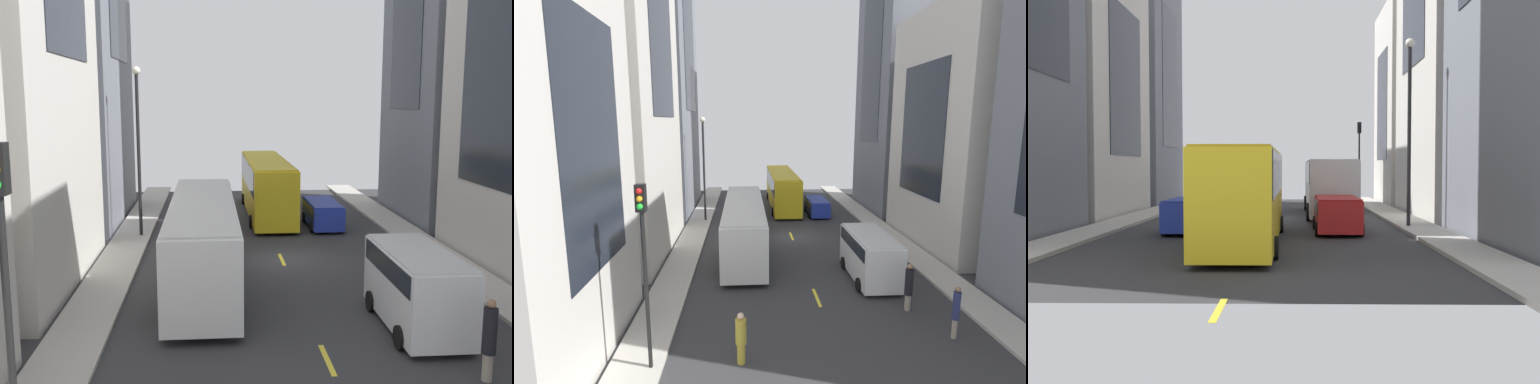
{
  "view_description": "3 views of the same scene",
  "coord_description": "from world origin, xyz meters",
  "views": [
    {
      "loc": [
        -3.29,
        -25.95,
        7.4
      ],
      "look_at": [
        -0.69,
        6.4,
        2.16
      ],
      "focal_mm": 40.88,
      "sensor_mm": 36.0,
      "label": 1
    },
    {
      "loc": [
        -3.52,
        -28.33,
        8.66
      ],
      "look_at": [
        -1.32,
        4.94,
        2.55
      ],
      "focal_mm": 27.18,
      "sensor_mm": 36.0,
      "label": 2
    },
    {
      "loc": [
        -1.57,
        32.84,
        2.94
      ],
      "look_at": [
        -1.03,
        4.39,
        1.73
      ],
      "focal_mm": 41.01,
      "sensor_mm": 36.0,
      "label": 3
    }
  ],
  "objects": [
    {
      "name": "pedestrian_waiting_curb",
      "position": [
        3.97,
        -12.04,
        1.18
      ],
      "size": [
        0.37,
        0.37,
        2.25
      ],
      "rotation": [
        0.0,
        0.0,
        0.44
      ],
      "color": "gray",
      "rests_on": "ground"
    },
    {
      "name": "lane_stripe_4",
      "position": [
        0.0,
        21.0,
        0.01
      ],
      "size": [
        0.16,
        2.0,
        0.01
      ],
      "primitive_type": "cube",
      "color": "yellow",
      "rests_on": "ground"
    },
    {
      "name": "building_east_0",
      "position": [
        12.55,
        -14.9,
        10.19
      ],
      "size": [
        7.93,
        10.26,
        20.39
      ],
      "color": "slate",
      "rests_on": "ground"
    },
    {
      "name": "lane_stripe_3",
      "position": [
        0.0,
        10.5,
        0.01
      ],
      "size": [
        0.16,
        2.0,
        0.01
      ],
      "primitive_type": "cube",
      "color": "yellow",
      "rests_on": "ground"
    },
    {
      "name": "pedestrian_crossing_mid",
      "position": [
        4.87,
        -14.47,
        1.19
      ],
      "size": [
        0.29,
        0.29,
        2.21
      ],
      "rotation": [
        0.0,
        0.0,
        3.34
      ],
      "color": "gray",
      "rests_on": "ground"
    },
    {
      "name": "lane_stripe_1",
      "position": [
        0.0,
        -10.5,
        0.01
      ],
      "size": [
        0.16,
        2.0,
        0.01
      ],
      "primitive_type": "cube",
      "color": "yellow",
      "rests_on": "ground"
    },
    {
      "name": "building_east_1",
      "position": [
        13.39,
        -2.32,
        8.06
      ],
      "size": [
        9.62,
        11.4,
        16.12
      ],
      "color": "beige",
      "rests_on": "ground"
    },
    {
      "name": "lane_stripe_2",
      "position": [
        0.0,
        0.0,
        0.01
      ],
      "size": [
        0.16,
        2.0,
        0.01
      ],
      "primitive_type": "cube",
      "color": "yellow",
      "rests_on": "ground"
    },
    {
      "name": "building_west_0",
      "position": [
        -12.17,
        -14.82,
        7.88
      ],
      "size": [
        7.16,
        9.46,
        15.75
      ],
      "color": "beige",
      "rests_on": "ground"
    },
    {
      "name": "sidewalk_east",
      "position": [
        7.46,
        0.0,
        0.07
      ],
      "size": [
        1.93,
        44.0,
        0.15
      ],
      "primitive_type": "cube",
      "color": "#B2ADA3",
      "rests_on": "ground"
    },
    {
      "name": "sidewalk_west",
      "position": [
        -7.46,
        0.0,
        0.07
      ],
      "size": [
        1.93,
        44.0,
        0.15
      ],
      "primitive_type": "cube",
      "color": "#B2ADA3",
      "rests_on": "ground"
    },
    {
      "name": "delivery_van_white",
      "position": [
        3.32,
        -8.35,
        1.51
      ],
      "size": [
        2.25,
        5.08,
        2.58
      ],
      "color": "white",
      "rests_on": "ground"
    },
    {
      "name": "traffic_light_near_corner",
      "position": [
        -6.89,
        -15.8,
        4.63
      ],
      "size": [
        0.32,
        0.44,
        6.51
      ],
      "color": "black",
      "rests_on": "ground"
    },
    {
      "name": "lane_stripe_0",
      "position": [
        0.0,
        -21.0,
        0.01
      ],
      "size": [
        0.16,
        2.0,
        0.01
      ],
      "primitive_type": "cube",
      "color": "yellow",
      "rests_on": "ground"
    },
    {
      "name": "pedestrian_crossing_near",
      "position": [
        -3.72,
        -15.55,
        1.03
      ],
      "size": [
        0.4,
        0.4,
        1.96
      ],
      "rotation": [
        0.0,
        0.0,
        0.07
      ],
      "color": "gold",
      "rests_on": "ground"
    },
    {
      "name": "ground_plane",
      "position": [
        0.0,
        0.0,
        0.0
      ],
      "size": [
        40.85,
        40.85,
        0.0
      ],
      "primitive_type": "plane",
      "color": "#333335"
    },
    {
      "name": "car_red_1",
      "position": [
        -3.45,
        6.69,
        0.95
      ],
      "size": [
        2.07,
        4.62,
        1.6
      ],
      "color": "red",
      "rests_on": "ground"
    },
    {
      "name": "city_bus_white",
      "position": [
        -3.59,
        -2.91,
        2.01
      ],
      "size": [
        2.81,
        12.93,
        3.35
      ],
      "color": "silver",
      "rests_on": "ground"
    },
    {
      "name": "streetlamp_near",
      "position": [
        -6.99,
        4.93,
        5.43
      ],
      "size": [
        0.44,
        0.44,
        8.86
      ],
      "color": "black",
      "rests_on": "ground"
    },
    {
      "name": "streetcar_yellow",
      "position": [
        0.3,
        10.59,
        2.12
      ],
      "size": [
        2.7,
        12.29,
        3.59
      ],
      "color": "yellow",
      "rests_on": "ground"
    },
    {
      "name": "car_blue_0",
      "position": [
        3.2,
        6.71,
        0.9
      ],
      "size": [
        1.89,
        4.3,
        1.52
      ],
      "color": "#2338AD",
      "rests_on": "ground"
    }
  ]
}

